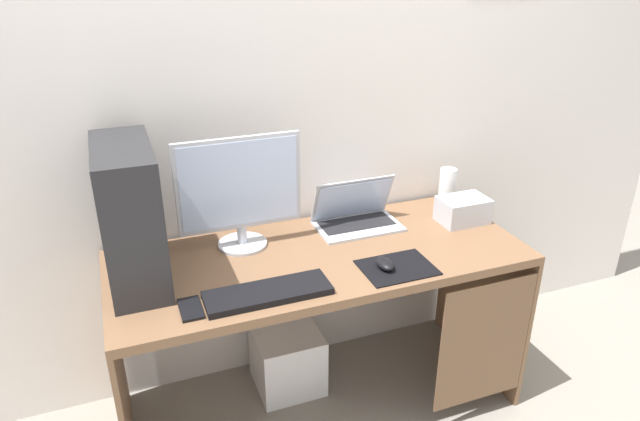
% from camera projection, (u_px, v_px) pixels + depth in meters
% --- Properties ---
extents(ground_plane, '(8.00, 8.00, 0.00)m').
position_uv_depth(ground_plane, '(320.00, 401.00, 2.46)').
color(ground_plane, gray).
extents(wall_back, '(4.00, 0.05, 2.60)m').
position_uv_depth(wall_back, '(288.00, 81.00, 2.23)').
color(wall_back, silver).
rests_on(wall_back, ground_plane).
extents(desk, '(1.56, 0.64, 0.72)m').
position_uv_depth(desk, '(325.00, 285.00, 2.21)').
color(desk, brown).
rests_on(desk, ground_plane).
extents(pc_tower, '(0.19, 0.43, 0.48)m').
position_uv_depth(pc_tower, '(131.00, 215.00, 1.90)').
color(pc_tower, '#232326').
rests_on(pc_tower, desk).
extents(monitor, '(0.47, 0.19, 0.44)m').
position_uv_depth(monitor, '(240.00, 192.00, 2.12)').
color(monitor, '#B7BCC6').
rests_on(monitor, desk).
extents(laptop, '(0.34, 0.21, 0.20)m').
position_uv_depth(laptop, '(356.00, 216.00, 2.36)').
color(laptop, '#B7BCC6').
rests_on(laptop, desk).
extents(speaker, '(0.07, 0.07, 0.18)m').
position_uv_depth(speaker, '(447.00, 188.00, 2.52)').
color(speaker, white).
rests_on(speaker, desk).
extents(projector, '(0.20, 0.14, 0.11)m').
position_uv_depth(projector, '(463.00, 210.00, 2.40)').
color(projector, '#B7BCC6').
rests_on(projector, desk).
extents(keyboard, '(0.42, 0.14, 0.02)m').
position_uv_depth(keyboard, '(268.00, 293.00, 1.89)').
color(keyboard, black).
rests_on(keyboard, desk).
extents(mousepad, '(0.26, 0.20, 0.00)m').
position_uv_depth(mousepad, '(397.00, 267.00, 2.06)').
color(mousepad, black).
rests_on(mousepad, desk).
extents(mouse_left, '(0.06, 0.10, 0.03)m').
position_uv_depth(mouse_left, '(385.00, 264.00, 2.05)').
color(mouse_left, black).
rests_on(mouse_left, mousepad).
extents(cell_phone, '(0.07, 0.13, 0.01)m').
position_uv_depth(cell_phone, '(191.00, 309.00, 1.82)').
color(cell_phone, black).
rests_on(cell_phone, desk).
extents(subwoofer, '(0.28, 0.28, 0.28)m').
position_uv_depth(subwoofer, '(287.00, 359.00, 2.50)').
color(subwoofer, white).
rests_on(subwoofer, ground_plane).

